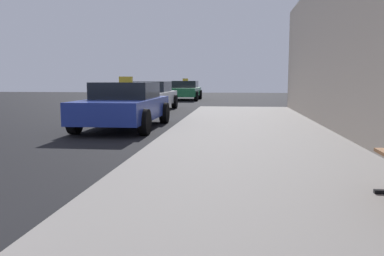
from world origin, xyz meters
TOP-DOWN VIEW (x-y plane):
  - car_blue at (0.52, 8.99)m, footprint 1.99×4.18m
  - car_white at (-0.13, 15.22)m, footprint 1.94×4.43m
  - car_green at (0.18, 24.61)m, footprint 2.01×4.16m

SIDE VIEW (x-z plane):
  - car_white at x=-0.13m, z-range 0.01..1.28m
  - car_blue at x=0.52m, z-range -0.07..1.36m
  - car_green at x=0.18m, z-range -0.07..1.36m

